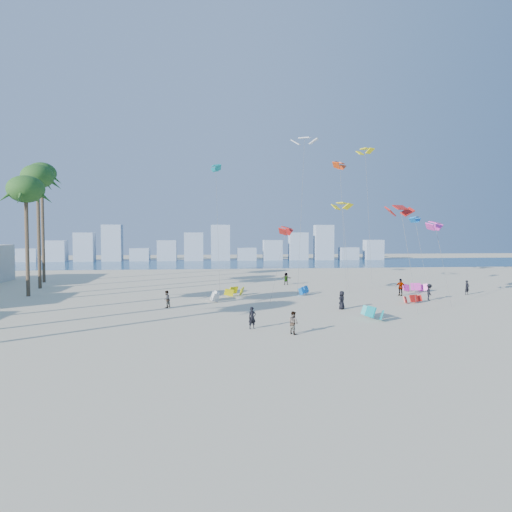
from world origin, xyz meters
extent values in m
plane|color=beige|center=(0.00, 0.00, 0.00)|extent=(220.00, 220.00, 0.00)
plane|color=navy|center=(0.00, 72.00, 0.01)|extent=(220.00, 220.00, 0.00)
imported|color=black|center=(1.49, 4.05, 0.78)|extent=(0.65, 0.53, 1.55)
imported|color=gray|center=(4.06, 2.08, 0.77)|extent=(0.89, 0.94, 1.54)
imported|color=black|center=(10.13, 11.50, 0.81)|extent=(0.89, 0.94, 1.62)
imported|color=gray|center=(18.83, 19.38, 0.91)|extent=(1.02, 1.10, 1.82)
imported|color=black|center=(20.33, 15.87, 0.82)|extent=(0.83, 1.17, 1.64)
imported|color=gray|center=(8.44, 30.94, 0.78)|extent=(1.50, 0.69, 1.55)
imported|color=black|center=(26.27, 19.27, 0.78)|extent=(0.66, 0.52, 1.57)
imported|color=gray|center=(-5.29, 13.91, 0.77)|extent=(0.90, 0.95, 1.54)
cylinder|color=#595959|center=(5.30, 16.85, 3.61)|extent=(2.09, 2.88, 7.23)
cylinder|color=#595959|center=(14.49, 25.00, 5.15)|extent=(0.78, 5.73, 10.31)
cylinder|color=#595959|center=(20.88, 14.37, 3.87)|extent=(0.91, 5.24, 7.75)
cylinder|color=#595959|center=(-0.40, 27.38, 7.43)|extent=(0.37, 3.65, 14.87)
cylinder|color=#595959|center=(14.82, 27.34, 7.76)|extent=(0.54, 5.07, 15.52)
cylinder|color=#595959|center=(9.07, 24.44, 9.00)|extent=(1.87, 5.46, 18.01)
cylinder|color=#595959|center=(23.78, 25.09, 4.29)|extent=(0.40, 3.12, 8.58)
cylinder|color=#595959|center=(15.53, 9.95, 4.48)|extent=(0.37, 3.20, 8.97)
cylinder|color=#595959|center=(17.80, 26.67, 8.55)|extent=(0.31, 3.96, 17.10)
cylinder|color=brown|center=(-20.49, 23.00, 5.64)|extent=(0.40, 0.40, 11.27)
ellipsoid|color=#26511C|center=(-20.49, 23.00, 11.27)|extent=(3.80, 3.80, 2.85)
cylinder|color=brown|center=(-21.69, 30.00, 6.69)|extent=(0.40, 0.40, 13.38)
ellipsoid|color=#26511C|center=(-21.69, 30.00, 13.38)|extent=(3.80, 3.80, 2.85)
cylinder|color=brown|center=(-23.55, 37.00, 7.30)|extent=(0.40, 0.40, 14.60)
ellipsoid|color=#26511C|center=(-23.55, 37.00, 14.60)|extent=(3.80, 3.80, 2.85)
cube|color=#9EADBF|center=(-42.00, 82.00, 1.50)|extent=(4.40, 3.00, 3.00)
cube|color=#9EADBF|center=(-35.80, 82.00, 2.40)|extent=(4.40, 3.00, 4.80)
cube|color=#9EADBF|center=(-29.60, 82.00, 3.30)|extent=(4.40, 3.00, 6.60)
cube|color=#9EADBF|center=(-23.40, 82.00, 4.20)|extent=(4.40, 3.00, 8.40)
cube|color=#9EADBF|center=(-17.20, 82.00, 1.50)|extent=(4.40, 3.00, 3.00)
cube|color=#9EADBF|center=(-11.00, 82.00, 2.40)|extent=(4.40, 3.00, 4.80)
cube|color=#9EADBF|center=(-4.80, 82.00, 3.30)|extent=(4.40, 3.00, 6.60)
cube|color=#9EADBF|center=(1.40, 82.00, 4.20)|extent=(4.40, 3.00, 8.40)
cube|color=#9EADBF|center=(7.60, 82.00, 1.50)|extent=(4.40, 3.00, 3.00)
cube|color=#9EADBF|center=(13.80, 82.00, 2.40)|extent=(4.40, 3.00, 4.80)
cube|color=#9EADBF|center=(20.00, 82.00, 3.30)|extent=(4.40, 3.00, 6.60)
cube|color=#9EADBF|center=(26.20, 82.00, 4.20)|extent=(4.40, 3.00, 8.40)
cube|color=#9EADBF|center=(32.40, 82.00, 1.50)|extent=(4.40, 3.00, 3.00)
cube|color=#9EADBF|center=(38.60, 82.00, 2.40)|extent=(4.40, 3.00, 4.80)
camera|label=1|loc=(-1.59, -28.45, 6.84)|focal=32.91mm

